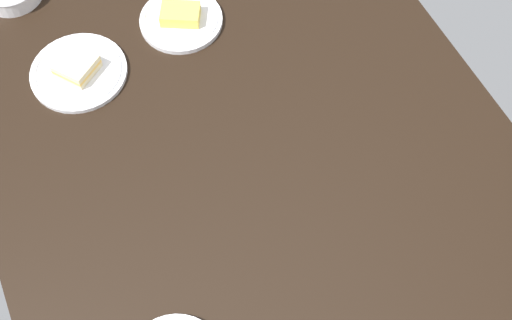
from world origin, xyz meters
The scene contains 3 objects.
dining_table centered at (0.00, 0.00, 2.00)cm, with size 153.23×101.20×4.00cm, color black.
plate_cheese centered at (39.30, 0.23, 5.10)cm, with size 18.09×18.09×3.93cm.
plate_sandwich centered at (35.13, 24.51, 5.11)cm, with size 20.13×20.13×4.22cm.
Camera 1 is at (-56.49, 25.83, 116.89)cm, focal length 46.94 mm.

